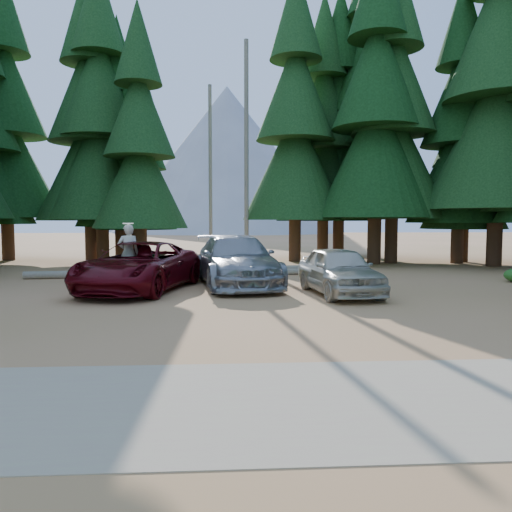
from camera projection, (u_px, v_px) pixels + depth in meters
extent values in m
plane|color=#A07744|center=(239.00, 311.00, 12.97)|extent=(160.00, 160.00, 0.00)
cube|color=tan|center=(253.00, 402.00, 6.50)|extent=(26.00, 3.50, 0.01)
cylinder|color=#695E54|center=(246.00, 153.00, 27.02)|extent=(0.24, 0.24, 12.00)
cylinder|color=#695E54|center=(210.00, 174.00, 28.46)|extent=(0.20, 0.20, 10.00)
cone|color=gray|center=(227.00, 160.00, 96.58)|extent=(44.00, 44.00, 28.00)
cone|color=gray|center=(190.00, 184.00, 106.34)|extent=(36.00, 36.00, 20.00)
imported|color=#550710|center=(139.00, 266.00, 16.69)|extent=(4.07, 6.42, 1.65)
imported|color=#93959B|center=(236.00, 261.00, 18.04)|extent=(3.49, 6.56, 1.81)
imported|color=beige|center=(339.00, 270.00, 15.95)|extent=(2.31, 4.69, 1.54)
imported|color=beige|center=(128.00, 253.00, 17.14)|extent=(0.81, 0.62, 1.97)
cylinder|color=white|center=(128.00, 223.00, 17.11)|extent=(0.36, 0.36, 0.04)
cylinder|color=#695E54|center=(80.00, 274.00, 20.36)|extent=(4.39, 0.76, 0.31)
cylinder|color=#695E54|center=(290.00, 272.00, 21.61)|extent=(3.26, 0.45, 0.27)
cylinder|color=#695E54|center=(282.00, 269.00, 22.85)|extent=(4.63, 0.83, 0.30)
ellipsoid|color=#22601C|center=(146.00, 269.00, 21.58)|extent=(0.91, 0.91, 0.50)
ellipsoid|color=#22601C|center=(172.00, 269.00, 21.58)|extent=(0.93, 0.93, 0.51)
ellipsoid|color=#22601C|center=(184.00, 272.00, 19.49)|extent=(1.20, 1.20, 0.66)
ellipsoid|color=#22601C|center=(258.00, 271.00, 20.71)|extent=(0.89, 0.89, 0.49)
ellipsoid|color=#22601C|center=(266.00, 272.00, 19.82)|extent=(1.05, 1.05, 0.58)
ellipsoid|color=#22601C|center=(317.00, 264.00, 23.14)|extent=(1.20, 1.20, 0.66)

